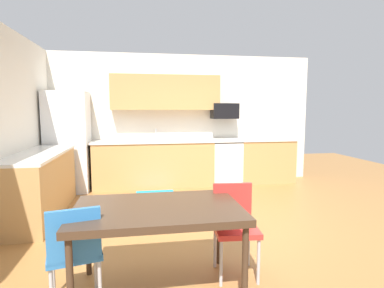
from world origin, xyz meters
name	(u,v)px	position (x,y,z in m)	size (l,w,h in m)	color
ground_plane	(204,225)	(0.00, 0.00, 0.00)	(12.00, 12.00, 0.00)	#9E6B38
wall_back	(179,119)	(0.00, 2.65, 1.35)	(5.80, 0.10, 2.70)	silver
cabinet_run_back	(154,164)	(-0.56, 2.30, 0.45)	(2.38, 0.60, 0.90)	tan
cabinet_run_back_right	(265,161)	(1.82, 2.30, 0.45)	(1.17, 0.60, 0.90)	tan
cabinet_run_left	(40,186)	(-2.30, 0.80, 0.45)	(0.60, 2.00, 0.90)	tan
countertop_back	(181,141)	(0.00, 2.30, 0.92)	(4.80, 0.64, 0.04)	silver
countertop_left	(38,154)	(-2.30, 0.80, 0.92)	(0.64, 2.00, 0.04)	silver
upper_cabinets_back	(166,93)	(-0.30, 2.43, 1.90)	(2.20, 0.34, 0.70)	tan
refrigerator	(68,142)	(-2.18, 2.22, 0.95)	(0.76, 0.70, 1.90)	white
oven_range	(225,162)	(0.93, 2.30, 0.46)	(0.60, 0.60, 0.91)	white
microwave	(224,111)	(0.93, 2.40, 1.52)	(0.54, 0.36, 0.32)	black
sink_basin	(157,143)	(-0.50, 2.30, 0.88)	(0.48, 0.40, 0.14)	#A5A8AD
sink_faucet	(156,135)	(-0.50, 2.48, 1.04)	(0.02, 0.02, 0.24)	#B2B5BA
dining_table	(158,214)	(-0.71, -1.43, 0.70)	(1.40, 0.90, 0.76)	#422D1E
chair_near_table	(234,221)	(0.03, -1.22, 0.50)	(0.43, 0.43, 0.85)	red
chair_far_side	(74,249)	(-1.36, -1.57, 0.50)	(0.48, 0.48, 0.85)	#2D72B7
floor_mat	(155,194)	(-0.57, 1.65, 0.01)	(0.70, 0.50, 0.01)	#198CBF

